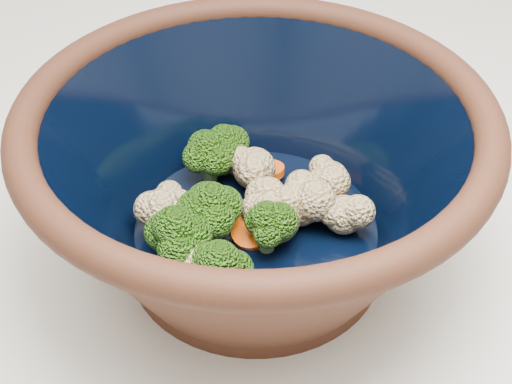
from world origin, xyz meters
TOP-DOWN VIEW (x-y plane):
  - mixing_bowl at (-0.08, 0.01)m, footprint 0.31×0.31m
  - vegetable_pile at (-0.10, 0.01)m, footprint 0.16×0.17m

SIDE VIEW (x-z plane):
  - vegetable_pile at x=-0.10m, z-range 0.93..0.98m
  - mixing_bowl at x=-0.08m, z-range 0.91..1.04m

